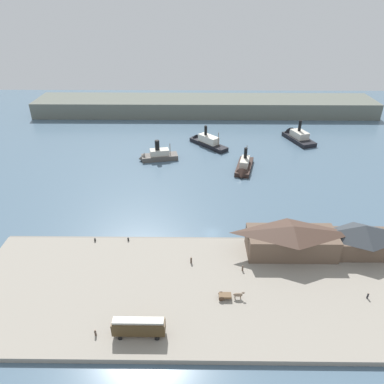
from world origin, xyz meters
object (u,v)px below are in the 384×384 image
(pedestrian_walking_west, at_px, (191,260))
(mooring_post_east, at_px, (128,239))
(ferry_shed_east_terminal, at_px, (362,239))
(horse_cart, at_px, (230,295))
(pedestrian_standing_center, at_px, (243,268))
(ferry_approaching_west, at_px, (156,156))
(ferry_moored_west, at_px, (205,141))
(pedestrian_walking_east, at_px, (95,333))
(pedestrian_near_east_shed, at_px, (368,296))
(ferry_shed_central_terminal, at_px, (292,239))
(ferry_departing_north, at_px, (296,136))
(ferry_outer_harbor, at_px, (244,168))
(mooring_post_west, at_px, (95,240))
(street_tram, at_px, (139,326))

(pedestrian_walking_west, bearing_deg, mooring_post_east, 152.56)
(ferry_shed_east_terminal, distance_m, horse_cart, 37.64)
(pedestrian_standing_center, height_order, ferry_approaching_west, ferry_approaching_west)
(mooring_post_east, bearing_deg, ferry_moored_west, 72.50)
(horse_cart, xyz_separation_m, pedestrian_walking_east, (-26.53, -9.73, -0.21))
(pedestrian_walking_east, bearing_deg, pedestrian_near_east_shed, 10.21)
(pedestrian_walking_east, bearing_deg, pedestrian_standing_center, 31.44)
(pedestrian_walking_east, distance_m, mooring_post_east, 29.84)
(ferry_shed_central_terminal, bearing_deg, ferry_departing_north, 75.32)
(pedestrian_walking_east, xyz_separation_m, ferry_outer_harbor, (36.95, 74.01, -0.52))
(pedestrian_near_east_shed, xyz_separation_m, ferry_approaching_west, (-52.85, 73.62, -0.19))
(pedestrian_standing_center, bearing_deg, ferry_approaching_west, 112.42)
(pedestrian_walking_east, xyz_separation_m, mooring_post_west, (-7.42, 29.44, -0.26))
(ferry_shed_central_terminal, xyz_separation_m, pedestrian_walking_east, (-42.92, -25.36, -3.34))
(ferry_shed_central_terminal, relative_size, mooring_post_east, 24.66)
(ferry_shed_east_terminal, bearing_deg, pedestrian_standing_center, -166.43)
(ferry_shed_east_terminal, height_order, ferry_departing_north, ferry_departing_north)
(ferry_shed_central_terminal, xyz_separation_m, pedestrian_near_east_shed, (13.27, -15.23, -3.37))
(ferry_shed_east_terminal, height_order, mooring_post_east, ferry_shed_east_terminal)
(ferry_shed_central_terminal, height_order, mooring_post_west, ferry_shed_central_terminal)
(mooring_post_west, relative_size, ferry_moored_west, 0.05)
(pedestrian_walking_west, relative_size, mooring_post_east, 1.97)
(ferry_shed_east_terminal, bearing_deg, pedestrian_near_east_shed, -105.14)
(ferry_shed_east_terminal, height_order, pedestrian_walking_east, ferry_shed_east_terminal)
(pedestrian_near_east_shed, height_order, ferry_departing_north, ferry_departing_north)
(pedestrian_walking_west, bearing_deg, horse_cart, -53.37)
(ferry_shed_central_terminal, distance_m, mooring_post_east, 42.00)
(pedestrian_standing_center, bearing_deg, ferry_shed_central_terminal, 28.43)
(ferry_moored_west, bearing_deg, street_tram, -98.52)
(mooring_post_east, height_order, ferry_outer_harbor, ferry_outer_harbor)
(ferry_shed_central_terminal, distance_m, ferry_shed_east_terminal, 17.52)
(ferry_outer_harbor, bearing_deg, ferry_moored_west, 118.28)
(mooring_post_west, distance_m, ferry_approaching_west, 55.36)
(ferry_departing_north, bearing_deg, ferry_moored_west, -170.47)
(ferry_shed_central_terminal, bearing_deg, ferry_approaching_west, 124.13)
(mooring_post_west, xyz_separation_m, ferry_outer_harbor, (44.37, 44.57, -0.26))
(pedestrian_standing_center, xyz_separation_m, ferry_moored_west, (-6.99, 80.93, -0.20))
(street_tram, distance_m, ferry_moored_west, 100.36)
(pedestrian_near_east_shed, bearing_deg, pedestrian_walking_west, 163.94)
(pedestrian_walking_east, xyz_separation_m, ferry_departing_north, (64.13, 106.29, -0.32))
(street_tram, bearing_deg, pedestrian_near_east_shed, 11.74)
(ferry_shed_east_terminal, height_order, mooring_post_west, ferry_shed_east_terminal)
(pedestrian_walking_west, bearing_deg, pedestrian_walking_east, -130.60)
(ferry_outer_harbor, height_order, ferry_departing_north, ferry_departing_north)
(horse_cart, height_order, pedestrian_standing_center, horse_cart)
(mooring_post_east, bearing_deg, pedestrian_standing_center, -21.33)
(pedestrian_walking_west, height_order, ferry_departing_north, ferry_departing_north)
(pedestrian_standing_center, height_order, mooring_post_east, pedestrian_standing_center)
(ferry_shed_east_terminal, bearing_deg, pedestrian_walking_east, -156.89)
(ferry_shed_east_terminal, relative_size, pedestrian_standing_center, 12.28)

